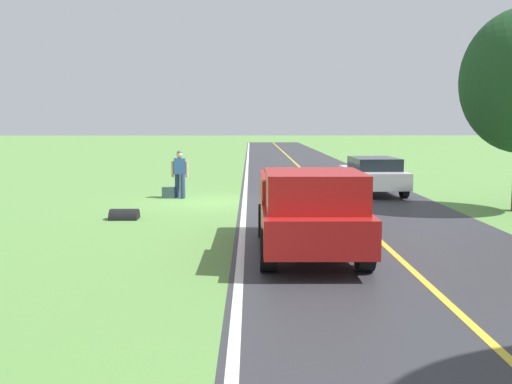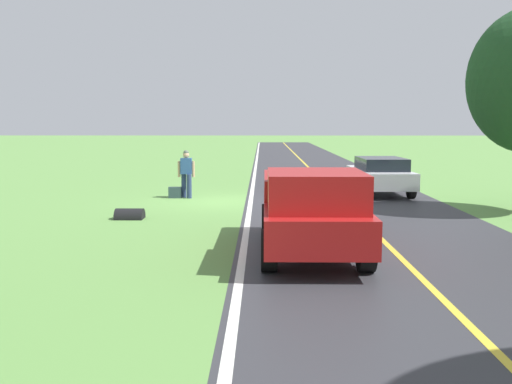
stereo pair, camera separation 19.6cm
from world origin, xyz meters
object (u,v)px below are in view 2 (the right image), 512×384
sedan_near_oncoming (380,174)px  suitcase_carried (175,192)px  hitchhiker_walking (186,171)px  pickup_truck_passing (312,209)px

sedan_near_oncoming → suitcase_carried: bearing=9.9°
hitchhiker_walking → pickup_truck_passing: pickup_truck_passing is taller
suitcase_carried → sedan_near_oncoming: 7.89m
hitchhiker_walking → suitcase_carried: 0.89m
suitcase_carried → pickup_truck_passing: 10.12m
hitchhiker_walking → sedan_near_oncoming: 7.44m
hitchhiker_walking → pickup_truck_passing: bearing=112.4°
sedan_near_oncoming → hitchhiker_walking: bearing=9.8°
hitchhiker_walking → suitcase_carried: bearing=11.9°
suitcase_carried → pickup_truck_passing: bearing=23.7°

